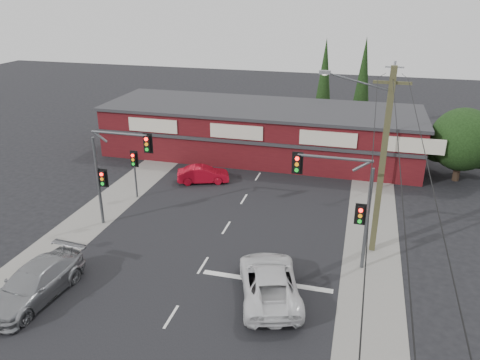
% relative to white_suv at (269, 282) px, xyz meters
% --- Properties ---
extents(ground, '(120.00, 120.00, 0.00)m').
position_rel_white_suv_xyz_m(ground, '(-3.85, 2.57, -0.78)').
color(ground, black).
rests_on(ground, ground).
extents(road_strip, '(14.00, 70.00, 0.01)m').
position_rel_white_suv_xyz_m(road_strip, '(-3.85, 7.57, -0.77)').
color(road_strip, black).
rests_on(road_strip, ground).
extents(verge_left, '(3.00, 70.00, 0.02)m').
position_rel_white_suv_xyz_m(verge_left, '(-12.35, 7.57, -0.77)').
color(verge_left, gray).
rests_on(verge_left, ground).
extents(verge_right, '(3.00, 70.00, 0.02)m').
position_rel_white_suv_xyz_m(verge_right, '(4.65, 7.57, -0.77)').
color(verge_right, gray).
rests_on(verge_right, ground).
extents(stop_line, '(6.50, 0.35, 0.01)m').
position_rel_white_suv_xyz_m(stop_line, '(-0.35, 1.07, -0.76)').
color(stop_line, silver).
rests_on(stop_line, ground).
extents(white_suv, '(4.13, 6.12, 1.56)m').
position_rel_white_suv_xyz_m(white_suv, '(0.00, 0.00, 0.00)').
color(white_suv, silver).
rests_on(white_suv, ground).
extents(silver_suv, '(2.68, 5.63, 1.58)m').
position_rel_white_suv_xyz_m(silver_suv, '(-10.45, -2.95, 0.01)').
color(silver_suv, gray).
rests_on(silver_suv, ground).
extents(red_sedan, '(4.01, 2.51, 1.25)m').
position_rel_white_suv_xyz_m(red_sedan, '(-7.52, 12.31, -0.16)').
color(red_sedan, '#AB0A1C').
rests_on(red_sedan, ground).
extents(lane_dashes, '(0.12, 48.51, 0.01)m').
position_rel_white_suv_xyz_m(lane_dashes, '(-3.85, 8.03, -0.76)').
color(lane_dashes, silver).
rests_on(lane_dashes, ground).
extents(shop_building, '(27.30, 8.40, 4.22)m').
position_rel_white_suv_xyz_m(shop_building, '(-4.84, 19.56, 1.35)').
color(shop_building, '#460E12').
rests_on(shop_building, ground).
extents(tree_cluster, '(5.90, 5.10, 5.50)m').
position_rel_white_suv_xyz_m(tree_cluster, '(10.84, 18.01, 2.12)').
color(tree_cluster, '#2D2116').
rests_on(tree_cluster, ground).
extents(conifer_near, '(1.80, 1.80, 9.25)m').
position_rel_white_suv_xyz_m(conifer_near, '(-0.35, 26.57, 4.70)').
color(conifer_near, '#2D2116').
rests_on(conifer_near, ground).
extents(conifer_far, '(1.80, 1.80, 9.25)m').
position_rel_white_suv_xyz_m(conifer_far, '(3.15, 28.57, 4.70)').
color(conifer_far, '#2D2116').
rests_on(conifer_far, ground).
extents(traffic_mast_left, '(3.77, 0.27, 5.97)m').
position_rel_white_suv_xyz_m(traffic_mast_left, '(-10.27, 4.58, 3.15)').
color(traffic_mast_left, '#47494C').
rests_on(traffic_mast_left, ground).
extents(traffic_mast_right, '(3.96, 0.27, 5.97)m').
position_rel_white_suv_xyz_m(traffic_mast_right, '(3.01, 3.58, 3.17)').
color(traffic_mast_right, '#47494C').
rests_on(traffic_mast_right, ground).
extents(pedestal_signal, '(0.55, 0.27, 3.38)m').
position_rel_white_suv_xyz_m(pedestal_signal, '(-11.05, 8.58, 1.63)').
color(pedestal_signal, '#47494C').
rests_on(pedestal_signal, ground).
extents(utility_pole, '(4.38, 0.59, 10.00)m').
position_rel_white_suv_xyz_m(utility_pole, '(4.52, 5.56, 4.62)').
color(utility_pole, '#4D4B2B').
rests_on(utility_pole, ground).
extents(steel_pole, '(1.20, 0.16, 9.00)m').
position_rel_white_suv_xyz_m(steel_pole, '(5.15, 14.57, 3.92)').
color(steel_pole, gray).
rests_on(steel_pole, ground).
extents(power_lines, '(2.01, 29.00, 1.22)m').
position_rel_white_suv_xyz_m(power_lines, '(4.63, 0.10, 8.26)').
color(power_lines, black).
rests_on(power_lines, ground).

